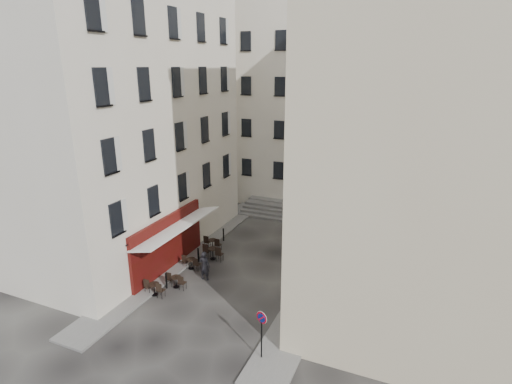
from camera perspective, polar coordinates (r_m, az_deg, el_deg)
The scene contains 18 objects.
ground at distance 23.17m, azimuth -4.37°, elevation -13.99°, with size 90.00×90.00×0.00m, color black.
sidewalk_left at distance 28.19m, azimuth -8.82°, elevation -7.93°, with size 2.00×22.00×0.12m, color slate.
sidewalk_right at distance 24.19m, azimuth 8.78°, elevation -12.51°, with size 2.00×18.00×0.12m, color slate.
building_left at distance 28.49m, azimuth -21.52°, elevation 12.80°, with size 12.20×16.20×20.60m.
building_right at distance 21.13m, azimuth 26.45°, elevation 8.15°, with size 12.20×14.20×18.60m.
building_back at distance 37.94m, azimuth 7.51°, elevation 13.24°, with size 18.20×10.20×18.60m.
cafe_storefront at distance 25.09m, azimuth -12.26°, elevation -6.91°, with size 1.74×7.30×3.50m.
stone_steps at distance 33.51m, azimuth 5.53°, elevation -2.92°, with size 9.00×3.15×0.80m.
bollard_near at distance 23.69m, azimuth -12.71°, elevation -12.16°, with size 0.12×0.12×0.98m.
bollard_mid at distance 26.24m, azimuth -8.25°, elevation -8.80°, with size 0.12×0.12×0.98m.
bollard_far at distance 28.99m, azimuth -4.67°, elevation -6.01°, with size 0.12×0.12×0.98m.
no_parking_sign at distance 17.66m, azimuth 0.79°, elevation -18.64°, with size 0.52×0.20×2.37m.
bistro_table_a at distance 23.23m, azimuth -14.27°, elevation -13.14°, with size 1.26×0.59×0.89m.
bistro_table_b at distance 23.68m, azimuth -11.30°, elevation -12.31°, with size 1.23×0.58×0.87m.
bistro_table_c at distance 25.47m, azimuth -9.22°, elevation -9.92°, with size 1.23×0.58×0.86m.
bistro_table_d at distance 26.43m, azimuth -6.13°, elevation -8.56°, with size 1.40×0.66×0.99m.
bistro_table_e at distance 27.80m, azimuth -6.20°, elevation -7.28°, with size 1.29×0.60×0.90m.
pedestrian at distance 24.01m, azimuth -7.36°, elevation -10.38°, with size 0.66×0.43×1.81m, color black.
Camera 1 is at (9.30, -17.41, 12.14)m, focal length 28.00 mm.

